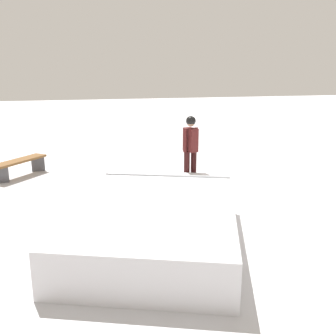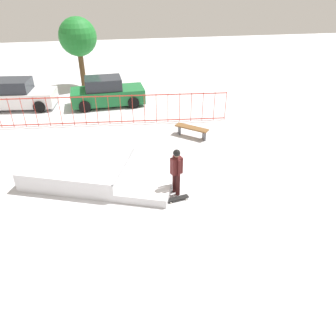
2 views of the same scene
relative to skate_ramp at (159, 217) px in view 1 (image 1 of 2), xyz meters
The scene contains 5 objects.
ground_plane 1.04m from the skate_ramp, 61.71° to the right, with size 60.00×60.00×0.00m, color silver.
skate_ramp is the anchor object (origin of this frame).
skater 3.38m from the skate_ramp, 26.30° to the right, with size 0.43×0.42×1.73m.
skateboard 3.50m from the skate_ramp, 32.73° to the right, with size 0.82×0.38×0.09m.
park_bench 5.38m from the skate_ramp, 32.57° to the left, with size 1.49×1.33×0.48m.
Camera 1 is at (-6.78, 2.19, 2.91)m, focal length 41.26 mm.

